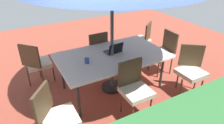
# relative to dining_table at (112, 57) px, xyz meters

# --- Properties ---
(ground_plane) EXTENTS (10.00, 10.00, 0.02)m
(ground_plane) POSITION_rel_dining_table_xyz_m (0.00, 0.00, -0.74)
(ground_plane) COLOR brown
(dining_table) EXTENTS (2.07, 1.24, 0.77)m
(dining_table) POSITION_rel_dining_table_xyz_m (0.00, 0.00, 0.00)
(dining_table) COLOR silver
(dining_table) RESTS_ON ground_plane
(chair_northeast) EXTENTS (0.58, 0.58, 0.98)m
(chair_northeast) POSITION_rel_dining_table_xyz_m (1.33, 0.83, -0.18)
(chair_northeast) COLOR beige
(chair_northeast) RESTS_ON ground_plane
(chair_south) EXTENTS (0.46, 0.46, 0.98)m
(chair_south) POSITION_rel_dining_table_xyz_m (-0.04, -0.83, -0.18)
(chair_south) COLOR beige
(chair_south) RESTS_ON ground_plane
(chair_north) EXTENTS (0.46, 0.46, 0.98)m
(chair_north) POSITION_rel_dining_table_xyz_m (0.03, 0.82, -0.18)
(chair_north) COLOR beige
(chair_north) RESTS_ON ground_plane
(chair_southeast) EXTENTS (0.59, 0.59, 0.98)m
(chair_southeast) POSITION_rel_dining_table_xyz_m (1.28, -0.84, -0.18)
(chair_southeast) COLOR beige
(chair_southeast) RESTS_ON ground_plane
(chair_west) EXTENTS (0.47, 0.46, 0.98)m
(chair_west) POSITION_rel_dining_table_xyz_m (-1.36, -0.03, -0.18)
(chair_west) COLOR beige
(chair_west) RESTS_ON ground_plane
(chair_northwest) EXTENTS (0.58, 0.58, 0.98)m
(chair_northwest) POSITION_rel_dining_table_xyz_m (-1.26, 0.84, -0.18)
(chair_northwest) COLOR beige
(chair_northwest) RESTS_ON ground_plane
(chair_southwest) EXTENTS (0.58, 0.58, 0.98)m
(chair_southwest) POSITION_rel_dining_table_xyz_m (-1.35, -0.85, -0.18)
(chair_southwest) COLOR beige
(chair_southwest) RESTS_ON ground_plane
(laptop) EXTENTS (0.34, 0.28, 0.21)m
(laptop) POSITION_rel_dining_table_xyz_m (-0.09, -0.08, 0.09)
(laptop) COLOR #2D2D33
(laptop) RESTS_ON dining_table
(cup) EXTENTS (0.08, 0.08, 0.09)m
(cup) POSITION_rel_dining_table_xyz_m (0.54, 0.06, 0.09)
(cup) COLOR #334C99
(cup) RESTS_ON dining_table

